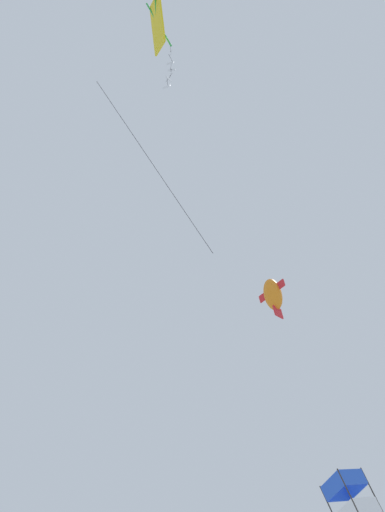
{
  "coord_description": "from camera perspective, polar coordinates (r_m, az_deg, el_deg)",
  "views": [
    {
      "loc": [
        -16.75,
        -5.39,
        13.57
      ],
      "look_at": [
        -0.04,
        3.43,
        36.47
      ],
      "focal_mm": 62.77,
      "sensor_mm": 36.0,
      "label": 1
    }
  ],
  "objects": [
    {
      "name": "kite_diamond_near_left",
      "position": [
        21.72,
        -2.24,
        14.41
      ],
      "size": [
        2.94,
        2.2,
        7.25
      ],
      "rotation": [
        0.34,
        0.0,
        3.93
      ],
      "color": "yellow"
    },
    {
      "name": "kite_box_upper_right",
      "position": [
        29.77,
        10.08,
        -15.07
      ],
      "size": [
        2.98,
        2.55,
        7.26
      ],
      "rotation": [
        0.37,
        0.0,
        4.1
      ],
      "color": "blue"
    },
    {
      "name": "kite_fish_mid_left",
      "position": [
        38.64,
        5.15,
        -2.47
      ],
      "size": [
        1.24,
        1.4,
        2.14
      ],
      "rotation": [
        0.23,
        0.0,
        4.39
      ],
      "color": "orange"
    }
  ]
}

